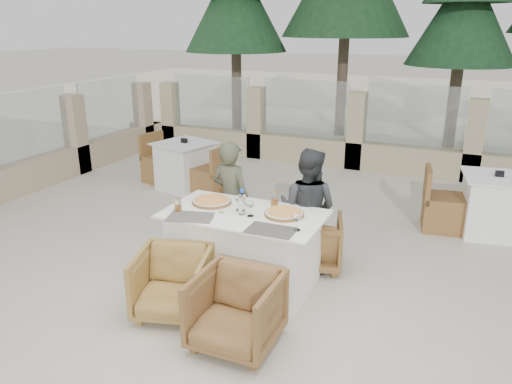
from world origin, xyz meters
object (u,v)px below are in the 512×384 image
at_px(diner_left, 231,199).
at_px(bg_table_a, 185,166).
at_px(bg_table_b, 494,205).
at_px(pizza_right, 284,213).
at_px(diner_right, 308,209).
at_px(water_bottle, 242,202).
at_px(armchair_near_right, 236,311).
at_px(wine_glass_near, 250,207).
at_px(beer_glass_left, 178,204).
at_px(pizza_left, 212,201).
at_px(armchair_far_left, 233,226).
at_px(dining_table, 244,248).
at_px(wine_glass_centre, 239,202).
at_px(armchair_near_left, 173,283).
at_px(beer_glass_right, 274,199).
at_px(armchair_far_right, 313,242).
at_px(wine_glass_corner, 297,221).
at_px(olive_dish, 221,214).

height_order(diner_left, bg_table_a, diner_left).
bearing_deg(bg_table_a, bg_table_b, 15.68).
bearing_deg(pizza_right, diner_right, 81.10).
distance_m(water_bottle, diner_right, 0.83).
bearing_deg(bg_table_a, armchair_near_right, -37.30).
distance_m(wine_glass_near, beer_glass_left, 0.75).
xyz_separation_m(pizza_left, armchair_far_left, (-0.02, 0.52, -0.50)).
distance_m(water_bottle, wine_glass_near, 0.11).
height_order(beer_glass_left, bg_table_b, beer_glass_left).
height_order(dining_table, armchair_near_right, dining_table).
relative_size(water_bottle, wine_glass_centre, 1.42).
bearing_deg(diner_left, wine_glass_near, 140.09).
xyz_separation_m(pizza_right, beer_glass_left, (-1.03, -0.32, 0.04)).
bearing_deg(armchair_near_left, diner_right, 43.40).
bearing_deg(bg_table_b, pizza_left, -149.65).
relative_size(pizza_right, water_bottle, 1.51).
xyz_separation_m(pizza_left, diner_right, (0.91, 0.48, -0.12)).
height_order(beer_glass_right, bg_table_b, beer_glass_right).
bearing_deg(dining_table, wine_glass_centre, 147.84).
bearing_deg(water_bottle, pizza_right, 18.97).
height_order(beer_glass_left, armchair_far_right, beer_glass_left).
relative_size(armchair_far_right, bg_table_b, 0.39).
height_order(wine_glass_corner, armchair_near_right, wine_glass_corner).
relative_size(water_bottle, wine_glass_near, 1.42).
relative_size(wine_glass_corner, armchair_far_left, 0.28).
xyz_separation_m(pizza_right, armchair_far_left, (-0.85, 0.55, -0.50)).
bearing_deg(wine_glass_corner, pizza_right, 128.32).
bearing_deg(dining_table, water_bottle, -97.14).
bearing_deg(bg_table_b, pizza_right, -139.38).
xyz_separation_m(beer_glass_right, diner_right, (0.27, 0.28, -0.17)).
xyz_separation_m(dining_table, armchair_near_right, (0.39, -1.00, -0.07)).
bearing_deg(beer_glass_left, water_bottle, 15.89).
bearing_deg(wine_glass_near, armchair_near_left, -120.74).
bearing_deg(armchair_far_left, pizza_right, 167.87).
distance_m(dining_table, bg_table_b, 3.38).
height_order(beer_glass_right, bg_table_a, beer_glass_right).
xyz_separation_m(armchair_near_left, armchair_near_right, (0.74, -0.20, 0.01)).
xyz_separation_m(dining_table, wine_glass_centre, (-0.08, 0.05, 0.48)).
height_order(pizza_right, wine_glass_near, wine_glass_near).
relative_size(beer_glass_left, bg_table_b, 0.08).
distance_m(wine_glass_near, wine_glass_corner, 0.56).
bearing_deg(wine_glass_near, armchair_far_left, 127.96).
xyz_separation_m(water_bottle, diner_right, (0.47, 0.64, -0.23)).
distance_m(dining_table, pizza_left, 0.61).
distance_m(pizza_right, olive_dish, 0.62).
distance_m(pizza_left, armchair_far_right, 1.20).
bearing_deg(armchair_far_right, beer_glass_left, 19.14).
distance_m(pizza_left, bg_table_a, 2.91).
xyz_separation_m(beer_glass_left, armchair_near_right, (1.03, -0.79, -0.52)).
height_order(dining_table, armchair_near_left, dining_table).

